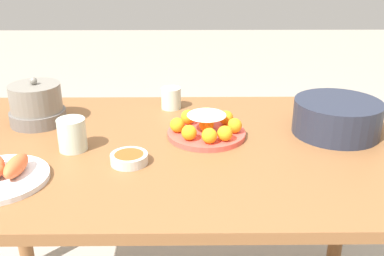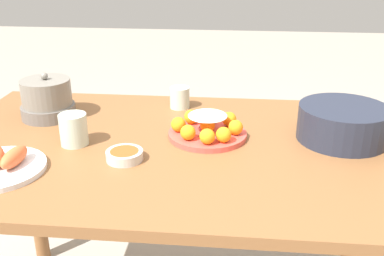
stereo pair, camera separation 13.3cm
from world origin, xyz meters
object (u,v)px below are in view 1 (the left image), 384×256
cup_near (72,135)px  cup_far (171,98)px  sauce_bowl (129,158)px  cake_plate (207,128)px  serving_bowl (337,116)px  warming_pot (37,105)px  dining_table (178,175)px

cup_near → cup_far: bearing=51.7°
cup_near → sauce_bowl: bearing=-27.0°
cake_plate → serving_bowl: serving_bowl is taller
serving_bowl → sauce_bowl: (-0.62, -0.20, -0.04)m
cup_far → sauce_bowl: bearing=-103.0°
cup_far → cake_plate: bearing=-65.2°
cup_near → warming_pot: 0.26m
sauce_bowl → cup_far: (0.10, 0.43, 0.02)m
serving_bowl → cup_near: bearing=-171.9°
cake_plate → warming_pot: bearing=168.1°
dining_table → cup_near: size_ratio=15.27×
cake_plate → cup_far: bearing=114.8°
sauce_bowl → cup_far: bearing=77.0°
cake_plate → cup_near: cup_near is taller
cup_near → warming_pot: (-0.16, 0.21, 0.02)m
cup_far → serving_bowl: bearing=-23.9°
cake_plate → warming_pot: warming_pot is taller
cup_near → cake_plate: bearing=13.1°
cake_plate → cup_near: 0.40m
dining_table → warming_pot: 0.52m
sauce_bowl → cup_far: 0.44m
serving_bowl → sauce_bowl: bearing=-162.2°
cup_far → dining_table: bearing=-85.0°
sauce_bowl → serving_bowl: bearing=17.8°
cake_plate → serving_bowl: bearing=3.1°
cake_plate → serving_bowl: (0.40, 0.02, 0.03)m
cup_near → warming_pot: warming_pot is taller
cake_plate → dining_table: bearing=-146.0°
serving_bowl → cup_far: bearing=156.1°
cake_plate → cup_near: (-0.38, -0.09, 0.02)m
cup_far → warming_pot: bearing=-162.5°
cake_plate → warming_pot: (-0.55, 0.12, 0.04)m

